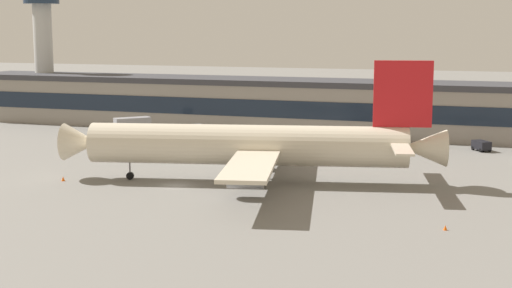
# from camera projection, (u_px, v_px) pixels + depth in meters

# --- Properties ---
(ground_plane) EXTENTS (600.00, 600.00, 0.00)m
(ground_plane) POSITION_uv_depth(u_px,v_px,m) (176.00, 185.00, 105.77)
(ground_plane) COLOR slate
(terminal_building) EXTENTS (153.61, 14.69, 11.23)m
(terminal_building) POSITION_uv_depth(u_px,v_px,m) (291.00, 105.00, 159.80)
(terminal_building) COLOR gray
(terminal_building) RESTS_ON ground_plane
(airliner) EXTENTS (55.30, 47.27, 17.69)m
(airliner) POSITION_uv_depth(u_px,v_px,m) (253.00, 145.00, 107.16)
(airliner) COLOR beige
(airliner) RESTS_ON ground_plane
(control_tower) EXTENTS (8.50, 8.50, 33.80)m
(control_tower) POSITION_uv_depth(u_px,v_px,m) (43.00, 32.00, 180.30)
(control_tower) COLOR #B7B7B2
(control_tower) RESTS_ON ground_plane
(stair_truck) EXTENTS (4.18, 6.45, 3.55)m
(stair_truck) POSITION_uv_depth(u_px,v_px,m) (374.00, 137.00, 138.54)
(stair_truck) COLOR gray
(stair_truck) RESTS_ON ground_plane
(catering_truck) EXTENTS (6.92, 6.94, 4.15)m
(catering_truck) POSITION_uv_depth(u_px,v_px,m) (132.00, 127.00, 150.77)
(catering_truck) COLOR gray
(catering_truck) RESTS_ON ground_plane
(baggage_tug) EXTENTS (3.70, 4.10, 1.85)m
(baggage_tug) POSITION_uv_depth(u_px,v_px,m) (482.00, 145.00, 134.90)
(baggage_tug) COLOR black
(baggage_tug) RESTS_ON ground_plane
(crew_van) EXTENTS (5.50, 4.83, 2.55)m
(crew_van) POSITION_uv_depth(u_px,v_px,m) (190.00, 130.00, 151.96)
(crew_van) COLOR gray
(crew_van) RESTS_ON ground_plane
(traffic_cone_0) EXTENTS (0.45, 0.45, 0.57)m
(traffic_cone_0) POSITION_uv_depth(u_px,v_px,m) (445.00, 228.00, 82.47)
(traffic_cone_0) COLOR #F2590C
(traffic_cone_0) RESTS_ON ground_plane
(traffic_cone_1) EXTENTS (0.53, 0.53, 0.66)m
(traffic_cone_1) POSITION_uv_depth(u_px,v_px,m) (63.00, 179.00, 108.81)
(traffic_cone_1) COLOR #F2590C
(traffic_cone_1) RESTS_ON ground_plane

